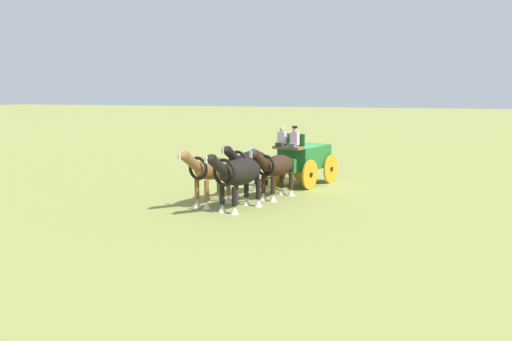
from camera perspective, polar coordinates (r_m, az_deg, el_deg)
The scene contains 7 objects.
ground_plane at distance 25.65m, azimuth 5.11°, elevation -1.44°, with size 220.00×220.00×0.00m, color olive.
show_wagon at distance 25.33m, azimuth 4.97°, elevation 1.30°, with size 5.61×2.66×2.84m.
draft_horse_rear_near at distance 22.02m, azimuth 2.06°, elevation 0.33°, with size 2.99×1.40×2.15m.
draft_horse_rear_off at distance 22.73m, azimuth -0.71°, elevation 0.76°, with size 3.11×1.49×2.22m.
draft_horse_lead_near at distance 19.89m, azimuth -1.86°, elevation -0.31°, with size 3.16×1.58×2.24m.
draft_horse_lead_off at distance 20.65m, azimuth -4.82°, elevation -0.01°, with size 2.91×1.38×2.25m.
sponsor_banner at distance 29.58m, azimuth -0.77°, elevation 1.00°, with size 3.20×0.06×1.10m, color #1959B2.
Camera 1 is at (24.73, 5.18, 4.42)m, focal length 38.13 mm.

